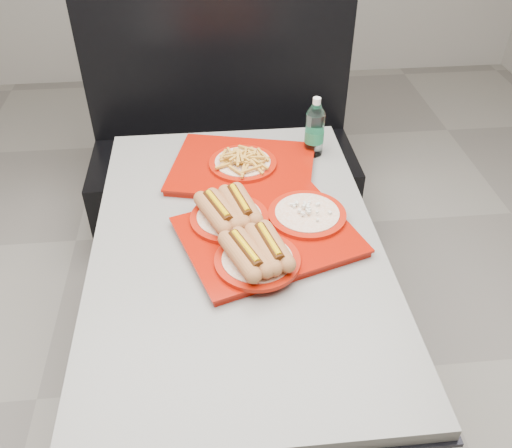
{
  "coord_description": "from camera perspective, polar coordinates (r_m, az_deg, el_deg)",
  "views": [
    {
      "loc": [
        -0.07,
        -1.3,
        1.86
      ],
      "look_at": [
        0.06,
        -0.02,
        0.83
      ],
      "focal_mm": 38.0,
      "sensor_mm": 36.0,
      "label": 1
    }
  ],
  "objects": [
    {
      "name": "tray_near",
      "position": [
        1.67,
        0.54,
        -0.77
      ],
      "size": [
        0.62,
        0.55,
        0.11
      ],
      "rotation": [
        0.0,
        0.0,
        0.32
      ],
      "color": "#940F04",
      "rests_on": "diner_table"
    },
    {
      "name": "ground",
      "position": [
        2.27,
        -1.6,
        -16.29
      ],
      "size": [
        6.0,
        6.0,
        0.0
      ],
      "primitive_type": "plane",
      "color": "gray",
      "rests_on": "ground"
    },
    {
      "name": "booth_bench",
      "position": [
        2.8,
        -3.5,
        7.37
      ],
      "size": [
        1.3,
        0.57,
        1.35
      ],
      "color": "black",
      "rests_on": "ground"
    },
    {
      "name": "water_bottle",
      "position": [
        2.09,
        6.19,
        9.79
      ],
      "size": [
        0.07,
        0.07,
        0.23
      ],
      "rotation": [
        0.0,
        0.0,
        -0.34
      ],
      "color": "silver",
      "rests_on": "diner_table"
    },
    {
      "name": "diner_table",
      "position": [
        1.82,
        -1.93,
        -5.67
      ],
      "size": [
        0.92,
        1.42,
        0.75
      ],
      "color": "black",
      "rests_on": "ground"
    },
    {
      "name": "tray_far",
      "position": [
        2.01,
        -1.4,
        6.25
      ],
      "size": [
        0.59,
        0.51,
        0.1
      ],
      "rotation": [
        0.0,
        0.0,
        -0.24
      ],
      "color": "#940F04",
      "rests_on": "diner_table"
    }
  ]
}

